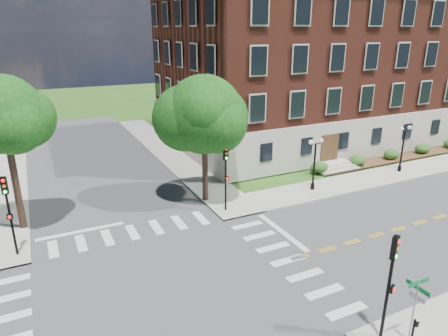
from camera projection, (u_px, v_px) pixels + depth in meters
name	position (u px, v px, depth m)	size (l,w,h in m)	color
ground	(167.00, 295.00, 19.81)	(160.00, 160.00, 0.00)	#275217
road_ew	(167.00, 295.00, 19.81)	(90.00, 12.00, 0.01)	#3D3D3F
road_ns	(167.00, 295.00, 19.81)	(12.00, 90.00, 0.01)	#3D3D3F
sidewalk_ne	(268.00, 163.00, 39.19)	(34.00, 34.00, 0.12)	#9E9B93
crosswalk_east	(288.00, 261.00, 22.78)	(2.20, 10.20, 0.02)	silver
stop_bar_east	(282.00, 232.00, 25.99)	(0.40, 5.50, 0.00)	silver
main_building	(304.00, 67.00, 45.63)	(30.60, 22.40, 16.50)	#BCB5A5
shrub_row	(390.00, 160.00, 40.11)	(18.00, 2.00, 1.30)	#264D19
tree_c	(3.00, 115.00, 23.93)	(4.81, 4.81, 9.95)	#2E2217
tree_d	(204.00, 115.00, 28.49)	(5.68, 5.68, 9.45)	#2E2217
traffic_signal_se	(391.00, 275.00, 16.00)	(0.38, 0.46, 4.80)	black
traffic_signal_ne	(226.00, 170.00, 27.88)	(0.35, 0.39, 4.80)	black
traffic_signal_nw	(8.00, 206.00, 22.19)	(0.37, 0.43, 4.80)	black
twin_lamp_west	(314.00, 161.00, 31.82)	(1.36, 0.36, 4.23)	black
twin_lamp_east	(403.00, 146.00, 35.97)	(1.36, 0.36, 4.23)	black
street_sign_pole	(416.00, 300.00, 15.90)	(1.10, 1.10, 3.10)	gray
push_button_post	(414.00, 330.00, 16.40)	(0.14, 0.21, 1.20)	black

